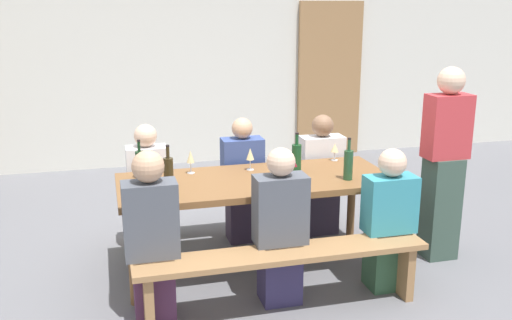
# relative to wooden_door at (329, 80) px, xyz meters

# --- Properties ---
(ground_plane) EXTENTS (24.00, 24.00, 0.00)m
(ground_plane) POSITION_rel_wooden_door_xyz_m (-1.91, -3.27, -1.05)
(ground_plane) COLOR slate
(back_wall) EXTENTS (14.00, 0.20, 3.20)m
(back_wall) POSITION_rel_wooden_door_xyz_m (-1.91, 0.14, 0.55)
(back_wall) COLOR silver
(back_wall) RESTS_ON ground
(wooden_door) EXTENTS (0.90, 0.06, 2.10)m
(wooden_door) POSITION_rel_wooden_door_xyz_m (0.00, 0.00, 0.00)
(wooden_door) COLOR #9E7247
(wooden_door) RESTS_ON ground
(tasting_table) EXTENTS (2.14, 0.86, 0.75)m
(tasting_table) POSITION_rel_wooden_door_xyz_m (-1.91, -3.27, -0.37)
(tasting_table) COLOR brown
(tasting_table) RESTS_ON ground
(bench_near) EXTENTS (2.04, 0.30, 0.45)m
(bench_near) POSITION_rel_wooden_door_xyz_m (-1.91, -4.00, -0.69)
(bench_near) COLOR #9E7247
(bench_near) RESTS_ON ground
(bench_far) EXTENTS (2.04, 0.30, 0.45)m
(bench_far) POSITION_rel_wooden_door_xyz_m (-1.91, -2.54, -0.69)
(bench_far) COLOR #9E7247
(bench_far) RESTS_ON ground
(wine_bottle_0) EXTENTS (0.08, 0.08, 0.33)m
(wine_bottle_0) POSITION_rel_wooden_door_xyz_m (-1.54, -3.17, -0.18)
(wine_bottle_0) COLOR #194723
(wine_bottle_0) RESTS_ON tasting_table
(wine_bottle_1) EXTENTS (0.07, 0.07, 0.33)m
(wine_bottle_1) POSITION_rel_wooden_door_xyz_m (-2.59, -3.33, -0.18)
(wine_bottle_1) COLOR #332814
(wine_bottle_1) RESTS_ON tasting_table
(wine_bottle_2) EXTENTS (0.07, 0.07, 0.33)m
(wine_bottle_2) POSITION_rel_wooden_door_xyz_m (-1.22, -3.47, -0.18)
(wine_bottle_2) COLOR #234C2D
(wine_bottle_2) RESTS_ON tasting_table
(wine_bottle_3) EXTENTS (0.06, 0.06, 0.31)m
(wine_bottle_3) POSITION_rel_wooden_door_xyz_m (-2.78, -3.04, -0.18)
(wine_bottle_3) COLOR #143319
(wine_bottle_3) RESTS_ON tasting_table
(wine_glass_0) EXTENTS (0.07, 0.07, 0.15)m
(wine_glass_0) POSITION_rel_wooden_door_xyz_m (-1.11, -2.92, -0.19)
(wine_glass_0) COLOR silver
(wine_glass_0) RESTS_ON tasting_table
(wine_glass_1) EXTENTS (0.06, 0.06, 0.19)m
(wine_glass_1) POSITION_rel_wooden_door_xyz_m (-2.38, -3.00, -0.17)
(wine_glass_1) COLOR silver
(wine_glass_1) RESTS_ON tasting_table
(wine_glass_2) EXTENTS (0.07, 0.07, 0.17)m
(wine_glass_2) POSITION_rel_wooden_door_xyz_m (-2.67, -3.01, -0.18)
(wine_glass_2) COLOR silver
(wine_glass_2) RESTS_ON tasting_table
(wine_glass_3) EXTENTS (0.07, 0.07, 0.19)m
(wine_glass_3) POSITION_rel_wooden_door_xyz_m (-1.89, -3.03, -0.17)
(wine_glass_3) COLOR silver
(wine_glass_3) RESTS_ON tasting_table
(wine_glass_4) EXTENTS (0.07, 0.07, 0.17)m
(wine_glass_4) POSITION_rel_wooden_door_xyz_m (-1.62, -3.30, -0.18)
(wine_glass_4) COLOR silver
(wine_glass_4) RESTS_ON tasting_table
(seated_guest_near_0) EXTENTS (0.36, 0.24, 1.18)m
(seated_guest_near_0) POSITION_rel_wooden_door_xyz_m (-2.77, -3.85, -0.48)
(seated_guest_near_0) COLOR #4F2B4A
(seated_guest_near_0) RESTS_ON ground
(seated_guest_near_1) EXTENTS (0.37, 0.24, 1.14)m
(seated_guest_near_1) POSITION_rel_wooden_door_xyz_m (-1.88, -3.85, -0.51)
(seated_guest_near_1) COLOR #322C54
(seated_guest_near_1) RESTS_ON ground
(seated_guest_near_2) EXTENTS (0.37, 0.24, 1.08)m
(seated_guest_near_2) POSITION_rel_wooden_door_xyz_m (-1.05, -3.85, -0.54)
(seated_guest_near_2) COLOR #31583B
(seated_guest_near_2) RESTS_ON ground
(seated_guest_far_0) EXTENTS (0.34, 0.24, 1.11)m
(seated_guest_far_0) POSITION_rel_wooden_door_xyz_m (-2.70, -2.69, -0.52)
(seated_guest_far_0) COLOR #2E5437
(seated_guest_far_0) RESTS_ON ground
(seated_guest_far_1) EXTENTS (0.36, 0.24, 1.12)m
(seated_guest_far_1) POSITION_rel_wooden_door_xyz_m (-1.88, -2.69, -0.52)
(seated_guest_far_1) COLOR #3F3149
(seated_guest_far_1) RESTS_ON ground
(seated_guest_far_2) EXTENTS (0.39, 0.24, 1.11)m
(seated_guest_far_2) POSITION_rel_wooden_door_xyz_m (-1.13, -2.69, -0.52)
(seated_guest_far_2) COLOR #3C3348
(seated_guest_far_2) RESTS_ON ground
(standing_host) EXTENTS (0.35, 0.24, 1.60)m
(standing_host) POSITION_rel_wooden_door_xyz_m (-0.37, -3.46, -0.26)
(standing_host) COLOR #395044
(standing_host) RESTS_ON ground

